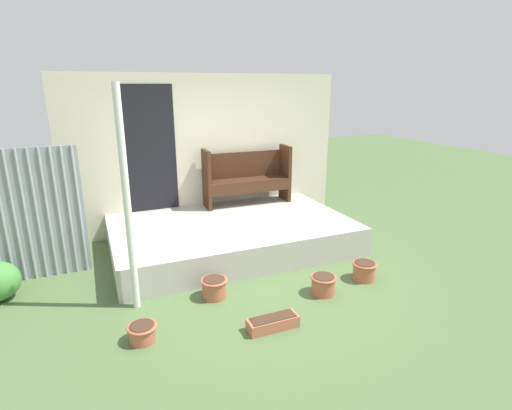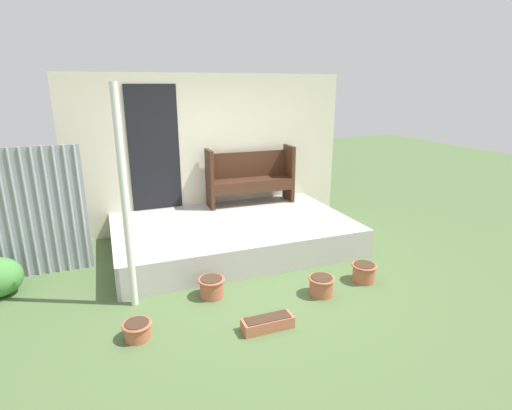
{
  "view_description": "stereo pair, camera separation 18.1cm",
  "coord_description": "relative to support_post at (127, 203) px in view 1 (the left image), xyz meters",
  "views": [
    {
      "loc": [
        -1.84,
        -4.33,
        2.42
      ],
      "look_at": [
        0.16,
        0.38,
        0.87
      ],
      "focal_mm": 28.0,
      "sensor_mm": 36.0,
      "label": 1
    },
    {
      "loc": [
        -1.68,
        -4.39,
        2.42
      ],
      "look_at": [
        0.16,
        0.38,
        0.87
      ],
      "focal_mm": 28.0,
      "sensor_mm": 36.0,
      "label": 2
    }
  ],
  "objects": [
    {
      "name": "flower_pot_right",
      "position": [
        2.1,
        -0.58,
        -1.1
      ],
      "size": [
        0.32,
        0.32,
        0.23
      ],
      "color": "#B26042",
      "rests_on": "ground_plane"
    },
    {
      "name": "flower_pot_middle",
      "position": [
        0.87,
        -0.15,
        -1.09
      ],
      "size": [
        0.32,
        0.32,
        0.24
      ],
      "color": "#B26042",
      "rests_on": "ground_plane"
    },
    {
      "name": "house_wall",
      "position": [
        1.54,
        2.31,
        0.08
      ],
      "size": [
        4.73,
        0.08,
        2.6
      ],
      "color": "beige",
      "rests_on": "ground_plane"
    },
    {
      "name": "bench",
      "position": [
        2.16,
        2.04,
        -0.3
      ],
      "size": [
        1.51,
        0.43,
        0.98
      ],
      "rotation": [
        0.0,
        0.0,
        -0.02
      ],
      "color": "#422616",
      "rests_on": "porch_slab"
    },
    {
      "name": "planter_box_rect",
      "position": [
        1.24,
        -0.99,
        -1.16
      ],
      "size": [
        0.54,
        0.18,
        0.13
      ],
      "color": "#B76647",
      "rests_on": "ground_plane"
    },
    {
      "name": "ground_plane",
      "position": [
        1.52,
        0.11,
        -1.22
      ],
      "size": [
        24.0,
        24.0,
        0.0
      ],
      "primitive_type": "plane",
      "color": "#516B3D"
    },
    {
      "name": "porch_slab",
      "position": [
        1.58,
        1.2,
        -1.01
      ],
      "size": [
        3.53,
        2.18,
        0.42
      ],
      "color": "#B2AFA8",
      "rests_on": "ground_plane"
    },
    {
      "name": "flower_pot_left",
      "position": [
        -0.03,
        -0.68,
        -1.12
      ],
      "size": [
        0.29,
        0.29,
        0.18
      ],
      "color": "#B26042",
      "rests_on": "ground_plane"
    },
    {
      "name": "support_post",
      "position": [
        0.0,
        0.0,
        0.0
      ],
      "size": [
        0.08,
        0.08,
        2.45
      ],
      "color": "white",
      "rests_on": "ground_plane"
    },
    {
      "name": "flower_pot_far_right",
      "position": [
        2.79,
        -0.47,
        -1.09
      ],
      "size": [
        0.32,
        0.32,
        0.24
      ],
      "color": "#B26042",
      "rests_on": "ground_plane"
    }
  ]
}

